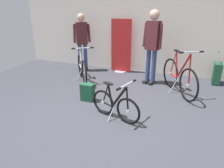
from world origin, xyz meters
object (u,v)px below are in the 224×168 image
(floor_banner_stand, at_px, (121,49))
(backpack_on_floor, at_px, (88,92))
(visitor_near_wall, at_px, (82,39))
(visitor_browsing, at_px, (152,42))
(rolling_suitcase, at_px, (217,73))
(folding_bike_foreground, at_px, (115,104))
(display_bike_right, at_px, (82,67))
(display_bike_left, at_px, (179,77))

(floor_banner_stand, relative_size, backpack_on_floor, 4.16)
(visitor_near_wall, bearing_deg, visitor_browsing, -9.94)
(visitor_near_wall, height_order, visitor_browsing, visitor_browsing)
(floor_banner_stand, distance_m, rolling_suitcase, 2.62)
(folding_bike_foreground, distance_m, visitor_browsing, 2.13)
(visitor_browsing, bearing_deg, floor_banner_stand, 147.53)
(display_bike_right, distance_m, rolling_suitcase, 3.45)
(floor_banner_stand, bearing_deg, display_bike_right, -123.78)
(floor_banner_stand, distance_m, folding_bike_foreground, 2.76)
(floor_banner_stand, relative_size, folding_bike_foreground, 1.56)
(visitor_near_wall, distance_m, visitor_browsing, 2.16)
(backpack_on_floor, bearing_deg, visitor_browsing, 55.35)
(floor_banner_stand, xyz_separation_m, display_bike_left, (1.72, -1.06, -0.29))
(floor_banner_stand, distance_m, visitor_browsing, 1.25)
(folding_bike_foreground, relative_size, visitor_browsing, 0.55)
(floor_banner_stand, bearing_deg, display_bike_left, -31.71)
(floor_banner_stand, bearing_deg, visitor_near_wall, -166.65)
(display_bike_right, bearing_deg, rolling_suitcase, 16.58)
(floor_banner_stand, height_order, visitor_browsing, visitor_browsing)
(visitor_browsing, height_order, backpack_on_floor, visitor_browsing)
(display_bike_right, height_order, backpack_on_floor, display_bike_right)
(display_bike_right, relative_size, backpack_on_floor, 3.00)
(folding_bike_foreground, xyz_separation_m, display_bike_right, (-1.48, 1.54, 0.08))
(floor_banner_stand, distance_m, visitor_near_wall, 1.19)
(rolling_suitcase, bearing_deg, visitor_browsing, -160.81)
(floor_banner_stand, distance_m, display_bike_right, 1.33)
(visitor_near_wall, xyz_separation_m, backpack_on_floor, (1.10, -1.86, -0.78))
(floor_banner_stand, xyz_separation_m, visitor_near_wall, (-1.12, -0.27, 0.28))
(visitor_near_wall, bearing_deg, folding_bike_foreground, -51.20)
(folding_bike_foreground, bearing_deg, rolling_suitcase, 54.18)
(display_bike_left, xyz_separation_m, backpack_on_floor, (-1.74, -1.07, -0.21))
(display_bike_left, height_order, backpack_on_floor, display_bike_left)
(visitor_near_wall, bearing_deg, backpack_on_floor, -59.42)
(folding_bike_foreground, distance_m, visitor_near_wall, 3.09)
(folding_bike_foreground, height_order, rolling_suitcase, rolling_suitcase)
(folding_bike_foreground, height_order, visitor_near_wall, visitor_near_wall)
(display_bike_left, relative_size, visitor_near_wall, 0.78)
(display_bike_left, bearing_deg, visitor_browsing, 149.39)
(visitor_near_wall, distance_m, rolling_suitcase, 3.78)
(display_bike_left, xyz_separation_m, visitor_near_wall, (-2.84, 0.80, 0.56))
(floor_banner_stand, xyz_separation_m, rolling_suitcase, (2.59, -0.09, -0.40))
(rolling_suitcase, bearing_deg, visitor_near_wall, -177.25)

